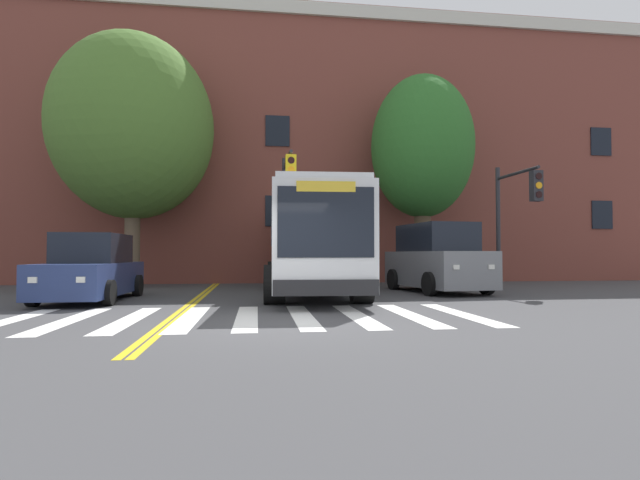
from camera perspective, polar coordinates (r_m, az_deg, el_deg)
ground_plane at (r=9.46m, az=-4.87°, el=-9.59°), size 120.00×120.00×0.00m
crosswalk at (r=10.54m, az=-8.36°, el=-8.73°), size 9.75×4.27×0.01m
lane_line_yellow_inner at (r=24.55m, az=-11.62°, el=-4.65°), size 0.12×36.00×0.01m
lane_line_yellow_outer at (r=24.54m, az=-11.25°, el=-4.65°), size 0.12×36.00×0.01m
city_bus at (r=16.51m, az=-1.15°, el=-0.12°), size 3.19×10.98×3.20m
car_navy_near_lane at (r=15.52m, az=-24.62°, el=-3.18°), size 2.10×4.86×1.89m
car_grey_far_lane at (r=17.74m, az=13.17°, el=-2.22°), size 2.63×4.91×2.36m
car_tan_behind_bus at (r=26.52m, az=-0.60°, el=-2.73°), size 2.12×4.24×1.74m
traffic_light_near_corner at (r=18.81m, az=21.37°, el=3.69°), size 0.35×2.68×4.55m
traffic_light_overhead at (r=17.88m, az=-3.81°, el=5.02°), size 0.34×3.25×5.00m
street_tree_curbside_large at (r=22.25m, az=11.58°, el=10.31°), size 5.98×6.04×9.03m
street_tree_curbside_small at (r=21.57m, az=-20.55°, el=12.02°), size 8.61×8.46×10.06m
building_facade at (r=26.85m, az=-5.27°, el=9.62°), size 40.27×7.51×13.07m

